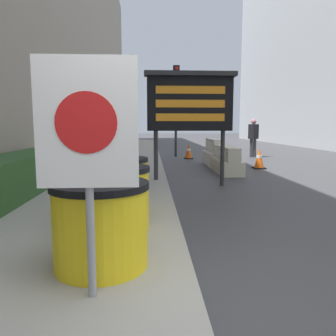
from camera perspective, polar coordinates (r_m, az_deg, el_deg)
ground_plane at (r=2.54m, az=6.72°, el=-26.62°), size 120.00×120.00×0.00m
barrel_drum_foreground at (r=3.02m, az=-11.63°, el=-9.57°), size 0.87×0.87×0.77m
barrel_drum_middle at (r=4.07m, az=-9.26°, el=-5.09°), size 0.87×0.87×0.77m
barrel_drum_back at (r=5.14m, az=-8.29°, el=-2.46°), size 0.87×0.87×0.77m
warning_sign at (r=2.35m, az=-13.89°, el=5.37°), size 0.71×0.08×1.73m
message_board at (r=7.65m, az=3.83°, el=11.21°), size 2.08×0.36×2.62m
jersey_barrier_cream at (r=10.05m, az=10.18°, el=1.17°), size 0.62×1.88×0.80m
jersey_barrier_white at (r=11.92m, az=8.08°, el=2.48°), size 0.61×1.66×0.95m
traffic_cone_near at (r=11.28m, az=15.61°, el=1.61°), size 0.39×0.39×0.69m
traffic_cone_mid at (r=14.18m, az=3.58°, el=2.96°), size 0.38×0.38×0.68m
traffic_light_near_curb at (r=15.08m, az=1.43°, el=13.17°), size 0.28×0.44×4.06m
pedestrian_worker at (r=15.38m, az=14.65°, el=5.62°), size 0.52×0.49×1.71m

